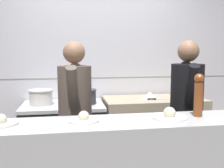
{
  "coord_description": "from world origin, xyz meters",
  "views": [
    {
      "loc": [
        -0.42,
        -2.2,
        1.52
      ],
      "look_at": [
        0.05,
        0.7,
        1.15
      ],
      "focal_mm": 42.0,
      "sensor_mm": 36.0,
      "label": 1
    }
  ],
  "objects": [
    {
      "name": "plated_dish_dessert",
      "position": [
        0.34,
        -0.31,
        1.02
      ],
      "size": [
        0.27,
        0.27,
        0.1
      ],
      "color": "white",
      "rests_on": "pass_counter"
    },
    {
      "name": "plated_dish_appetiser",
      "position": [
        -0.33,
        -0.29,
        1.02
      ],
      "size": [
        0.23,
        0.23,
        0.08
      ],
      "color": "white",
      "rests_on": "pass_counter"
    },
    {
      "name": "prep_counter",
      "position": [
        0.67,
        1.08,
        0.45
      ],
      "size": [
        1.31,
        0.65,
        0.9
      ],
      "color": "gray",
      "rests_on": "ground_plane"
    },
    {
      "name": "chef_sous",
      "position": [
        0.76,
        0.29,
        0.9
      ],
      "size": [
        0.4,
        0.71,
        1.63
      ],
      "rotation": [
        0.0,
        0.0,
        -0.25
      ],
      "color": "black",
      "rests_on": "ground_plane"
    },
    {
      "name": "pepper_mill",
      "position": [
        0.59,
        -0.28,
        1.18
      ],
      "size": [
        0.08,
        0.08,
        0.35
      ],
      "color": "brown",
      "rests_on": "pass_counter"
    },
    {
      "name": "wall_back_tiled",
      "position": [
        0.0,
        1.48,
        1.3
      ],
      "size": [
        8.0,
        0.06,
        2.6
      ],
      "color": "silver",
      "rests_on": "ground_plane"
    },
    {
      "name": "sauce_pot",
      "position": [
        -0.22,
        1.04,
        0.96
      ],
      "size": [
        0.25,
        0.25,
        0.18
      ],
      "color": "#2D2D33",
      "rests_on": "oven_range"
    },
    {
      "name": "plated_dish_main",
      "position": [
        -0.91,
        -0.29,
        1.02
      ],
      "size": [
        0.23,
        0.23,
        0.08
      ],
      "color": "white",
      "rests_on": "pass_counter"
    },
    {
      "name": "oven_range",
      "position": [
        -0.51,
        1.08,
        0.43
      ],
      "size": [
        1.01,
        0.71,
        0.86
      ],
      "color": "#232326",
      "rests_on": "ground_plane"
    },
    {
      "name": "mixing_bowl_steel",
      "position": [
        0.61,
        1.05,
        0.95
      ],
      "size": [
        0.23,
        0.23,
        0.09
      ],
      "color": "#B7BABF",
      "rests_on": "prep_counter"
    },
    {
      "name": "chefs_knife",
      "position": [
        0.7,
        0.95,
        0.91
      ],
      "size": [
        0.36,
        0.05,
        0.02
      ],
      "color": "#B7BABF",
      "rests_on": "prep_counter"
    },
    {
      "name": "stock_pot",
      "position": [
        -0.78,
        1.07,
        0.96
      ],
      "size": [
        0.29,
        0.29,
        0.19
      ],
      "color": "beige",
      "rests_on": "oven_range"
    },
    {
      "name": "chef_head_cook",
      "position": [
        -0.38,
        0.36,
        0.9
      ],
      "size": [
        0.36,
        0.71,
        1.61
      ],
      "rotation": [
        0.0,
        0.0,
        -0.11
      ],
      "color": "black",
      "rests_on": "ground_plane"
    }
  ]
}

